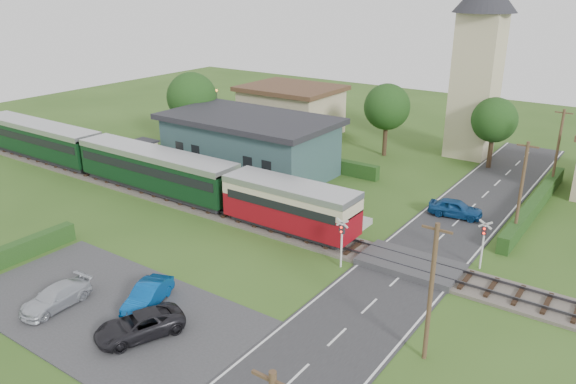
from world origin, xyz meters
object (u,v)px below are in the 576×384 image
Objects in this scene: crossing_signal_far at (484,237)px; pedestrian_near at (265,192)px; station_building at (249,144)px; house_west at (291,109)px; pedestrian_far at (161,166)px; crossing_signal_near at (342,236)px; equipment_hut at (143,154)px; car_park_dark at (139,325)px; car_park_blue at (148,295)px; church_tower at (479,53)px; car_on_road at (455,208)px; car_park_silver at (56,297)px; train at (130,162)px.

crossing_signal_far reaches higher than pedestrian_near.
station_building is at bearing 164.37° from crossing_signal_far.
house_west is 5.94× the size of pedestrian_far.
house_west is at bearing 130.11° from crossing_signal_near.
equipment_hut reaches higher than car_park_dark.
crossing_signal_near reaches higher than car_park_blue.
pedestrian_near is 11.25m from pedestrian_far.
house_west is at bearing 144.23° from crossing_signal_far.
house_west is 3.30× the size of crossing_signal_near.
pedestrian_near is at bearing -110.48° from church_tower.
equipment_hut reaches higher than car_on_road.
crossing_signal_far is (23.60, -6.60, -0.55)m from station_building.
car_park_dark is at bearing -94.44° from church_tower.
car_park_silver is at bearing -172.69° from pedestrian_far.
car_park_blue is at bearing 148.52° from car_on_road.
car_park_blue is (-9.46, -21.91, -0.01)m from car_on_road.
car_park_blue is at bearing -67.01° from house_west.
crossing_signal_near is at bearing 48.67° from car_park_silver.
car_on_road reaches higher than car_park_blue.
train is 23.03m from house_west.
crossing_signal_far reaches higher than pedestrian_far.
car_on_road is 1.03× the size of car_park_blue.
crossing_signal_near is at bearing -87.18° from church_tower.
station_building is 23.77m from car_park_blue.
car_park_dark is at bearing -69.98° from car_park_blue.
equipment_hut is at bearing 94.66° from car_on_road.
station_building is at bearing 145.19° from crossing_signal_near.
car_park_silver is (6.02, -24.41, -2.02)m from station_building.
pedestrian_far is (-21.23, 4.84, -0.78)m from crossing_signal_near.
equipment_hut is at bearing -135.25° from church_tower.
station_building reaches higher than equipment_hut.
house_west is at bearing 109.65° from station_building.
crossing_signal_far is 20.16m from car_park_blue.
equipment_hut is at bearing 119.15° from car_park_blue.
station_building is at bearing -70.35° from house_west.
crossing_signal_near is 2.20× the size of pedestrian_near.
crossing_signal_near is 21.78m from pedestrian_far.
station_building is 8.26m from pedestrian_far.
train is 34.33m from church_tower.
crossing_signal_far reaches higher than car_park_dark.
equipment_hut reaches higher than pedestrian_far.
pedestrian_far is (-14.87, 14.89, 0.64)m from car_park_blue.
car_park_blue is 2.81m from car_park_dark.
station_building is at bearing -60.30° from pedestrian_far.
crossing_signal_far is at bearing -158.01° from car_on_road.
pedestrian_near is (14.40, -0.21, -0.55)m from equipment_hut.
car_park_blue is 0.95× the size of car_park_silver.
crossing_signal_far is 20.72m from car_park_dark.
pedestrian_far is (-11.23, -0.56, 0.16)m from pedestrian_near.
crossing_signal_far is 0.85× the size of car_park_blue.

